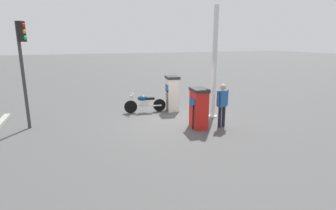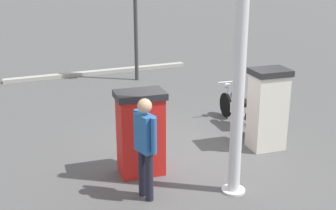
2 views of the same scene
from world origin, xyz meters
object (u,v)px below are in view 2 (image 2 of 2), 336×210
Objects in this scene: fuel_pump_far at (141,133)px; canopy_support_pole at (240,59)px; motorcycle_near_pump at (238,107)px; attendant_person at (145,142)px; fuel_pump_near at (267,109)px.

fuel_pump_far is 0.33× the size of canopy_support_pole.
fuel_pump_far is at bearing 114.47° from motorcycle_near_pump.
motorcycle_near_pump is at bearing -33.91° from canopy_support_pole.
attendant_person is at bearing 73.48° from canopy_support_pole.
canopy_support_pole is at bearing -106.52° from attendant_person.
motorcycle_near_pump is at bearing -65.53° from fuel_pump_far.
fuel_pump_far is 0.79× the size of motorcycle_near_pump.
motorcycle_near_pump is (1.34, -2.94, -0.33)m from fuel_pump_far.
fuel_pump_near is at bearing 172.55° from motorcycle_near_pump.
canopy_support_pole is (-2.64, 1.77, 1.84)m from motorcycle_near_pump.
fuel_pump_far is at bearing 90.00° from fuel_pump_near.
attendant_person reaches higher than fuel_pump_far.
fuel_pump_near is at bearing -73.79° from attendant_person.
canopy_support_pole is (-0.42, -1.42, 1.30)m from attendant_person.
fuel_pump_near is at bearing -90.00° from fuel_pump_far.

